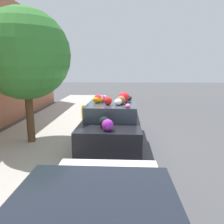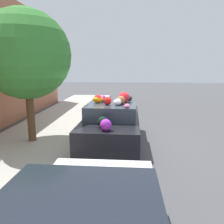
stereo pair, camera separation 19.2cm
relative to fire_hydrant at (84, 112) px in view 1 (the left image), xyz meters
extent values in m
plane|color=#4C4C4F|center=(-2.94, -1.54, -0.47)|extent=(60.00, 60.00, 0.00)
cube|color=#B2ADA3|center=(-2.94, 1.16, -0.41)|extent=(24.00, 3.20, 0.13)
cube|color=orange|center=(-1.25, 2.81, 1.70)|extent=(3.37, 0.90, 0.55)
cylinder|color=brown|center=(-3.08, 1.20, 0.56)|extent=(0.24, 0.24, 1.81)
sphere|color=#388433|center=(-3.08, 1.20, 2.43)|extent=(2.75, 2.75, 2.75)
cylinder|color=gold|center=(0.00, 0.00, -0.07)|extent=(0.20, 0.20, 0.55)
sphere|color=gold|center=(0.00, 0.00, 0.26)|extent=(0.18, 0.18, 0.18)
cube|color=black|center=(-2.94, -1.45, 0.16)|extent=(3.96, 1.78, 0.69)
cube|color=#333D47|center=(-3.10, -1.44, 0.72)|extent=(1.80, 1.53, 0.44)
cylinder|color=black|center=(-1.70, -0.69, -0.19)|extent=(0.57, 0.19, 0.56)
cylinder|color=black|center=(-1.74, -2.25, -0.19)|extent=(0.57, 0.19, 0.56)
cylinder|color=black|center=(-4.14, -0.64, -0.19)|extent=(0.57, 0.19, 0.56)
cylinder|color=black|center=(-4.17, -2.20, -0.19)|extent=(0.57, 0.19, 0.56)
ellipsoid|color=purple|center=(-2.73, -1.14, 1.04)|extent=(0.23, 0.23, 0.21)
sphere|color=red|center=(-2.86, -1.83, 1.11)|extent=(0.46, 0.46, 0.34)
ellipsoid|color=black|center=(-2.45, -1.99, 1.02)|extent=(0.33, 0.31, 0.16)
ellipsoid|color=pink|center=(-3.83, -1.93, 0.99)|extent=(0.23, 0.21, 0.11)
sphere|color=#B02FC7|center=(-4.60, -1.41, 0.65)|extent=(0.37, 0.37, 0.29)
sphere|color=yellow|center=(-1.41, -1.73, 0.65)|extent=(0.40, 0.40, 0.30)
sphere|color=#945B3B|center=(-3.26, -1.74, 1.07)|extent=(0.32, 0.32, 0.26)
sphere|color=red|center=(-3.00, -1.00, 1.07)|extent=(0.36, 0.36, 0.26)
sphere|color=black|center=(-4.32, -1.30, 0.64)|extent=(0.41, 0.41, 0.29)
sphere|color=black|center=(-2.53, -1.71, 1.02)|extent=(0.17, 0.17, 0.16)
sphere|color=#93572F|center=(-1.56, -1.20, 0.61)|extent=(0.28, 0.28, 0.22)
sphere|color=brown|center=(-2.02, -0.91, 0.61)|extent=(0.24, 0.24, 0.23)
ellipsoid|color=orange|center=(-3.01, -1.01, 1.05)|extent=(0.43, 0.45, 0.22)
sphere|color=brown|center=(-1.78, -1.25, 0.59)|extent=(0.25, 0.25, 0.18)
sphere|color=red|center=(-2.88, -1.84, 1.06)|extent=(0.33, 0.33, 0.24)
sphere|color=red|center=(-3.38, -1.34, 1.06)|extent=(0.31, 0.31, 0.25)
ellipsoid|color=white|center=(-3.41, -1.65, 1.03)|extent=(0.38, 0.33, 0.19)
cylinder|color=black|center=(-6.98, -0.75, -0.19)|extent=(0.57, 0.18, 0.56)
cylinder|color=black|center=(-6.99, -2.29, -0.19)|extent=(0.57, 0.18, 0.56)
camera|label=1|loc=(-9.82, -1.74, 2.05)|focal=35.00mm
camera|label=2|loc=(-9.81, -1.94, 2.05)|focal=35.00mm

